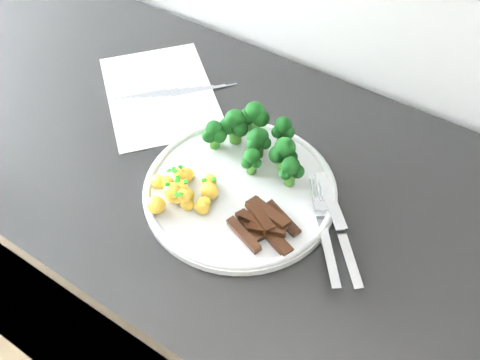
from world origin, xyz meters
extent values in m
cube|color=black|center=(0.14, 1.67, 0.46)|extent=(2.47, 0.62, 0.92)
cube|color=white|center=(-0.18, 1.75, 0.93)|extent=(0.34, 0.33, 0.00)
cube|color=slate|center=(-0.11, 1.80, 0.93)|extent=(0.09, 0.10, 0.00)
cube|color=slate|center=(-0.13, 1.79, 0.93)|extent=(0.08, 0.10, 0.00)
cube|color=slate|center=(-0.14, 1.78, 0.93)|extent=(0.08, 0.10, 0.00)
cube|color=slate|center=(-0.16, 1.76, 0.93)|extent=(0.08, 0.09, 0.00)
cube|color=slate|center=(-0.17, 1.75, 0.93)|extent=(0.07, 0.09, 0.00)
cube|color=slate|center=(-0.19, 1.74, 0.93)|extent=(0.07, 0.08, 0.00)
cube|color=slate|center=(-0.21, 1.73, 0.93)|extent=(0.07, 0.08, 0.00)
cylinder|color=white|center=(0.09, 1.63, 0.93)|extent=(0.31, 0.31, 0.01)
torus|color=white|center=(0.09, 1.63, 0.94)|extent=(0.30, 0.30, 0.01)
cylinder|color=#346F21|center=(0.08, 1.70, 0.96)|extent=(0.02, 0.02, 0.03)
sphere|color=black|center=(0.09, 1.70, 0.98)|extent=(0.02, 0.02, 0.02)
sphere|color=black|center=(0.07, 1.71, 0.98)|extent=(0.03, 0.03, 0.03)
sphere|color=black|center=(0.06, 1.70, 0.98)|extent=(0.02, 0.02, 0.02)
sphere|color=black|center=(0.08, 1.69, 0.98)|extent=(0.02, 0.02, 0.02)
sphere|color=black|center=(0.08, 1.70, 0.99)|extent=(0.03, 0.03, 0.03)
cylinder|color=#346F21|center=(0.12, 1.71, 0.95)|extent=(0.02, 0.02, 0.03)
sphere|color=black|center=(0.13, 1.70, 0.97)|extent=(0.02, 0.02, 0.02)
sphere|color=black|center=(0.11, 1.72, 0.97)|extent=(0.02, 0.02, 0.02)
sphere|color=black|center=(0.12, 1.69, 0.97)|extent=(0.03, 0.03, 0.03)
sphere|color=black|center=(0.12, 1.71, 0.98)|extent=(0.03, 0.03, 0.03)
cylinder|color=#346F21|center=(0.02, 1.72, 0.95)|extent=(0.02, 0.02, 0.03)
sphere|color=black|center=(0.03, 1.71, 0.97)|extent=(0.03, 0.03, 0.03)
sphere|color=black|center=(0.01, 1.72, 0.97)|extent=(0.03, 0.03, 0.03)
sphere|color=black|center=(0.01, 1.70, 0.98)|extent=(0.03, 0.03, 0.03)
sphere|color=black|center=(0.02, 1.72, 0.98)|extent=(0.03, 0.03, 0.03)
cylinder|color=#346F21|center=(0.09, 1.75, 0.96)|extent=(0.02, 0.02, 0.02)
sphere|color=black|center=(0.11, 1.74, 0.98)|extent=(0.02, 0.02, 0.02)
sphere|color=black|center=(0.09, 1.76, 0.98)|extent=(0.02, 0.02, 0.02)
sphere|color=black|center=(0.09, 1.74, 0.98)|extent=(0.02, 0.02, 0.02)
sphere|color=black|center=(0.09, 1.75, 0.99)|extent=(0.03, 0.03, 0.03)
cylinder|color=#346F21|center=(0.04, 1.74, 0.96)|extent=(0.02, 0.02, 0.03)
sphere|color=black|center=(0.05, 1.74, 0.98)|extent=(0.03, 0.03, 0.03)
sphere|color=black|center=(0.03, 1.75, 0.98)|extent=(0.03, 0.03, 0.03)
sphere|color=black|center=(0.03, 1.73, 0.98)|extent=(0.03, 0.03, 0.03)
sphere|color=black|center=(0.04, 1.74, 0.99)|extent=(0.03, 0.03, 0.03)
cylinder|color=#346F21|center=(0.15, 1.68, 0.95)|extent=(0.02, 0.02, 0.02)
sphere|color=black|center=(0.16, 1.69, 0.97)|extent=(0.02, 0.02, 0.02)
sphere|color=black|center=(0.14, 1.69, 0.97)|extent=(0.03, 0.03, 0.03)
sphere|color=black|center=(0.14, 1.67, 0.97)|extent=(0.02, 0.02, 0.02)
sphere|color=black|center=(0.15, 1.68, 0.98)|extent=(0.03, 0.03, 0.03)
cylinder|color=#346F21|center=(0.00, 1.68, 0.95)|extent=(0.02, 0.02, 0.02)
sphere|color=black|center=(0.01, 1.68, 0.97)|extent=(0.03, 0.03, 0.03)
sphere|color=black|center=(-0.01, 1.69, 0.97)|extent=(0.02, 0.02, 0.02)
sphere|color=black|center=(0.00, 1.67, 0.97)|extent=(0.02, 0.02, 0.02)
sphere|color=black|center=(0.00, 1.68, 0.98)|extent=(0.03, 0.03, 0.03)
cylinder|color=#346F21|center=(0.08, 1.67, 0.95)|extent=(0.02, 0.02, 0.02)
sphere|color=black|center=(0.09, 1.67, 0.96)|extent=(0.02, 0.02, 0.02)
sphere|color=black|center=(0.08, 1.68, 0.96)|extent=(0.02, 0.02, 0.02)
sphere|color=black|center=(0.08, 1.66, 0.96)|extent=(0.02, 0.02, 0.02)
sphere|color=black|center=(0.08, 1.67, 0.97)|extent=(0.03, 0.03, 0.03)
ellipsoid|color=#EDBE4D|center=(0.06, 1.56, 0.95)|extent=(0.02, 0.02, 0.02)
ellipsoid|color=#EDBE4D|center=(0.06, 1.57, 0.94)|extent=(0.02, 0.02, 0.02)
ellipsoid|color=#EDBE4D|center=(-0.02, 1.56, 0.95)|extent=(0.02, 0.02, 0.02)
ellipsoid|color=#EDBE4D|center=(0.03, 1.57, 0.95)|extent=(0.02, 0.02, 0.02)
ellipsoid|color=#EDBE4D|center=(0.01, 1.56, 0.95)|extent=(0.03, 0.02, 0.02)
ellipsoid|color=#EDBE4D|center=(0.00, 1.60, 0.95)|extent=(0.03, 0.02, 0.02)
ellipsoid|color=#EDBE4D|center=(0.04, 1.55, 0.94)|extent=(0.02, 0.02, 0.02)
ellipsoid|color=#EDBE4D|center=(0.04, 1.61, 0.95)|extent=(0.02, 0.02, 0.02)
ellipsoid|color=#EDBE4D|center=(0.02, 1.56, 0.95)|extent=(0.03, 0.03, 0.03)
ellipsoid|color=#EDBE4D|center=(0.02, 1.57, 0.96)|extent=(0.02, 0.02, 0.02)
ellipsoid|color=#EDBE4D|center=(0.02, 1.55, 0.96)|extent=(0.03, 0.03, 0.02)
ellipsoid|color=#EDBE4D|center=(0.01, 1.52, 0.95)|extent=(0.03, 0.03, 0.03)
ellipsoid|color=#EDBE4D|center=(0.04, 1.55, 0.96)|extent=(0.02, 0.02, 0.02)
ellipsoid|color=#EDBE4D|center=(0.00, 1.60, 0.95)|extent=(0.03, 0.02, 0.02)
ellipsoid|color=#EDBE4D|center=(-0.01, 1.57, 0.95)|extent=(0.02, 0.02, 0.02)
ellipsoid|color=#EDBE4D|center=(0.06, 1.59, 0.95)|extent=(0.03, 0.03, 0.03)
ellipsoid|color=#EDBE4D|center=(0.00, 1.60, 0.95)|extent=(0.02, 0.02, 0.02)
cube|color=#10680B|center=(0.02, 1.56, 0.97)|extent=(0.01, 0.01, 0.00)
cube|color=#10680B|center=(0.01, 1.55, 0.97)|extent=(0.01, 0.01, 0.00)
cube|color=#10680B|center=(0.01, 1.56, 0.97)|extent=(0.01, 0.01, 0.00)
cube|color=#10680B|center=(0.03, 1.57, 0.97)|extent=(0.01, 0.01, 0.00)
cube|color=#10680B|center=(-0.01, 1.57, 0.97)|extent=(0.01, 0.01, 0.00)
cube|color=#10680B|center=(0.05, 1.59, 0.97)|extent=(0.01, 0.01, 0.00)
cube|color=#10680B|center=(0.03, 1.54, 0.97)|extent=(0.01, 0.01, 0.00)
cube|color=#10680B|center=(0.06, 1.60, 0.97)|extent=(0.01, 0.01, 0.00)
cube|color=#10680B|center=(0.01, 1.58, 0.96)|extent=(0.01, 0.01, 0.00)
cube|color=#10680B|center=(-0.01, 1.58, 0.97)|extent=(0.01, 0.01, 0.00)
cube|color=#10680B|center=(0.02, 1.57, 0.97)|extent=(0.01, 0.01, 0.00)
cube|color=#10680B|center=(0.00, 1.60, 0.96)|extent=(0.01, 0.01, 0.00)
cube|color=#10680B|center=(0.00, 1.58, 0.97)|extent=(0.01, 0.01, 0.00)
cube|color=#10680B|center=(0.04, 1.55, 0.97)|extent=(0.01, 0.01, 0.00)
cube|color=black|center=(0.17, 1.61, 0.94)|extent=(0.07, 0.04, 0.02)
cube|color=black|center=(0.15, 1.60, 0.94)|extent=(0.07, 0.05, 0.02)
cube|color=black|center=(0.14, 1.57, 0.94)|extent=(0.06, 0.04, 0.01)
cube|color=black|center=(0.14, 1.56, 0.94)|extent=(0.07, 0.04, 0.01)
cube|color=black|center=(0.19, 1.57, 0.94)|extent=(0.06, 0.04, 0.01)
cube|color=black|center=(0.15, 1.59, 0.95)|extent=(0.06, 0.04, 0.02)
cube|color=black|center=(0.16, 1.60, 0.95)|extent=(0.07, 0.03, 0.02)
cube|color=black|center=(0.17, 1.58, 0.95)|extent=(0.06, 0.04, 0.01)
cube|color=black|center=(0.15, 1.58, 0.95)|extent=(0.07, 0.03, 0.02)
cube|color=#BABABF|center=(0.26, 1.60, 0.94)|extent=(0.09, 0.11, 0.02)
cube|color=#BABABF|center=(0.21, 1.66, 0.95)|extent=(0.03, 0.03, 0.01)
cylinder|color=#BABABF|center=(0.20, 1.69, 0.95)|extent=(0.03, 0.04, 0.00)
cylinder|color=#BABABF|center=(0.20, 1.69, 0.95)|extent=(0.03, 0.04, 0.00)
cylinder|color=#BABABF|center=(0.19, 1.69, 0.95)|extent=(0.03, 0.04, 0.00)
cylinder|color=#BABABF|center=(0.19, 1.68, 0.95)|extent=(0.03, 0.04, 0.00)
cube|color=#BABABF|center=(0.22, 1.69, 0.94)|extent=(0.10, 0.10, 0.01)
cube|color=#BABABF|center=(0.29, 1.61, 0.93)|extent=(0.08, 0.08, 0.02)
camera|label=1|loc=(0.39, 1.18, 1.58)|focal=39.65mm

